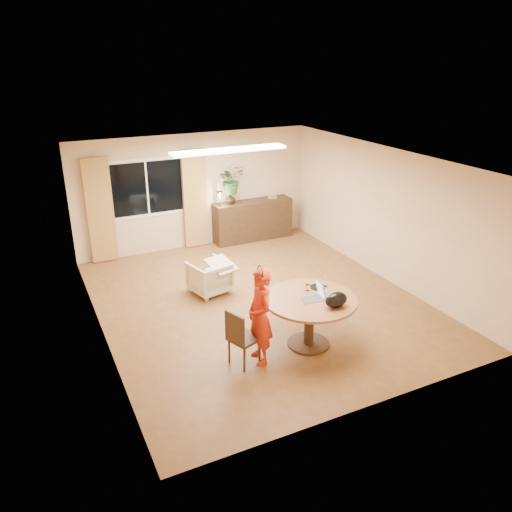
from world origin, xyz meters
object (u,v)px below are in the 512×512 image
Objects in this scene: child at (260,316)px; sideboard at (253,220)px; dining_table at (310,308)px; dining_chair at (244,337)px; armchair at (209,277)px.

sideboard is (2.13, 4.70, -0.25)m from child.
dining_table is 0.74× the size of sideboard.
sideboard is at bearing 43.49° from dining_chair.
dining_table is at bearing -18.61° from dining_chair.
dining_table is 1.12m from dining_chair.
armchair is at bearing 179.39° from child.
armchair is at bearing 106.81° from dining_table.
armchair is (0.38, 2.42, -0.13)m from dining_chair.
dining_chair is at bearing -116.84° from sideboard.
child is 5.17m from sideboard.
dining_chair is 0.46× the size of sideboard.
child reaches higher than sideboard.
sideboard is (1.98, 2.26, 0.17)m from armchair.
sideboard is at bearing -143.97° from armchair.
dining_table is 2.52m from armchair.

